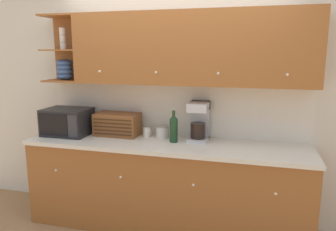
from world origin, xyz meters
TOP-DOWN VIEW (x-y plane):
  - ground_plane at (0.00, 0.00)m, footprint 24.00×24.00m
  - wall_back at (0.00, 0.03)m, footprint 5.26×0.06m
  - counter_unit at (0.00, -0.32)m, footprint 2.88×0.68m
  - backsplash_panel at (0.00, -0.01)m, footprint 2.86×0.01m
  - upper_cabinets at (0.15, -0.16)m, footprint 2.86×0.34m
  - microwave at (-1.13, -0.31)m, footprint 0.49×0.38m
  - bread_box at (-0.58, -0.19)m, footprint 0.47×0.28m
  - mug at (-0.26, -0.16)m, footprint 0.09×0.08m
  - storage_canister at (-0.08, -0.17)m, footprint 0.14×0.14m
  - wine_bottle at (0.08, -0.30)m, footprint 0.08×0.08m
  - coffee_maker at (0.31, -0.14)m, footprint 0.20×0.27m

SIDE VIEW (x-z plane):
  - ground_plane at x=0.00m, z-range 0.00..0.00m
  - counter_unit at x=0.00m, z-range 0.00..0.92m
  - mug at x=-0.26m, z-range 0.92..1.02m
  - storage_canister at x=-0.08m, z-range 0.92..1.05m
  - bread_box at x=-0.58m, z-range 0.92..1.17m
  - microwave at x=-1.13m, z-range 0.92..1.22m
  - wine_bottle at x=0.08m, z-range 0.91..1.23m
  - coffee_maker at x=0.31m, z-range 0.93..1.33m
  - backsplash_panel at x=0.00m, z-range 0.92..1.50m
  - wall_back at x=0.00m, z-range 0.00..2.60m
  - upper_cabinets at x=0.15m, z-range 1.49..2.22m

